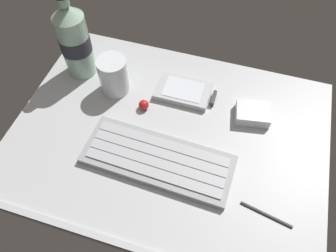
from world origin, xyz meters
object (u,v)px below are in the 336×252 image
juice_cup (114,77)px  stylus_pen (266,214)px  keyboard (158,159)px  charger_block (253,114)px  trackball_mouse (144,105)px  handheld_device (186,92)px  water_bottle (74,40)px

juice_cup → stylus_pen: 41.58cm
keyboard → charger_block: (15.76, 16.08, 0.39)cm
trackball_mouse → stylus_pen: bearing=-29.6°
juice_cup → keyboard: bearing=-45.2°
keyboard → handheld_device: bearing=87.8°
juice_cup → charger_block: juice_cup is taller
juice_cup → stylus_pen: (36.49, -19.61, -3.56)cm
water_bottle → trackball_mouse: (17.57, -6.48, -7.91)cm
juice_cup → trackball_mouse: juice_cup is taller
handheld_device → juice_cup: juice_cup is taller
keyboard → handheld_device: keyboard is taller
water_bottle → charger_block: (40.30, -2.00, -7.81)cm
handheld_device → juice_cup: (-15.61, -3.07, 3.18)cm
juice_cup → trackball_mouse: bearing=-23.3°
juice_cup → charger_block: size_ratio=1.21×
handheld_device → trackball_mouse: trackball_mouse is taller
keyboard → trackball_mouse: bearing=121.0°
keyboard → water_bottle: water_bottle is taller
charger_block → trackball_mouse: charger_block is taller
keyboard → trackball_mouse: trackball_mouse is taller
handheld_device → trackball_mouse: size_ratio=5.83×
water_bottle → keyboard: bearing=-36.4°
stylus_pen → trackball_mouse: bearing=161.7°
trackball_mouse → stylus_pen: 32.81cm
charger_block → handheld_device: bearing=172.4°
keyboard → water_bottle: (-24.55, 18.08, 8.20)cm
keyboard → juice_cup: juice_cup is taller
stylus_pen → charger_block: bearing=117.0°
charger_block → juice_cup: bearing=-178.0°
charger_block → trackball_mouse: 23.17cm
handheld_device → water_bottle: 26.55cm
handheld_device → water_bottle: size_ratio=0.62×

